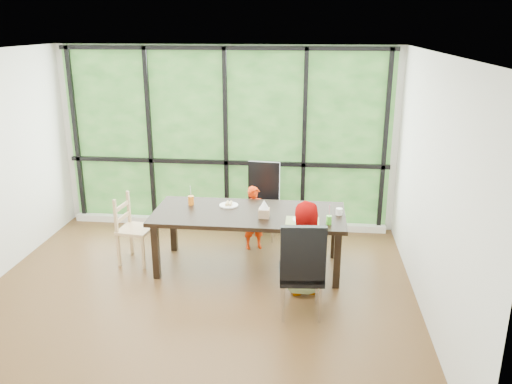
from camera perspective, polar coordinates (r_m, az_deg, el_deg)
ground at (r=6.11m, az=-6.53°, el=-11.20°), size 5.00×5.00×0.00m
back_wall at (r=7.71m, az=-3.28°, el=5.90°), size 5.00×0.00×5.00m
foliage_backdrop at (r=7.69m, az=-3.30°, el=5.87°), size 4.80×0.02×2.65m
window_mullions at (r=7.65m, az=-3.35°, el=5.80°), size 4.80×0.06×2.65m
window_sill at (r=7.99m, az=-3.23°, el=-3.40°), size 4.80×0.12×0.10m
dining_table at (r=6.54m, az=-0.78°, el=-5.32°), size 2.41×1.12×0.75m
chair_window_leather at (r=7.43m, az=0.62°, el=-1.05°), size 0.50×0.50×1.08m
chair_interior_leather at (r=5.50m, az=5.02°, el=-8.28°), size 0.50×0.50×1.08m
chair_end_beech at (r=6.85m, az=-13.12°, el=-4.03°), size 0.45×0.47×0.90m
child_toddler at (r=7.08m, az=-0.18°, el=-2.85°), size 0.38×0.31×0.89m
child_older at (r=5.91m, az=5.33°, el=-6.22°), size 0.61×0.47×1.10m
placemat at (r=6.14m, az=5.14°, el=-3.19°), size 0.40×0.29×0.01m
plate_far at (r=6.63m, az=-3.02°, el=-1.46°), size 0.24×0.24×0.02m
plate_near at (r=6.16m, az=5.28°, el=-3.07°), size 0.27×0.27×0.02m
orange_cup at (r=6.70m, az=-7.18°, el=-0.92°), size 0.07×0.07×0.12m
green_cup at (r=6.07m, az=8.05°, el=-3.07°), size 0.07×0.07×0.10m
white_mug at (r=6.39m, az=9.16°, el=-2.15°), size 0.08×0.08×0.08m
tissue_box at (r=6.22m, az=0.90°, el=-2.33°), size 0.13×0.13×0.11m
crepe_rolls_far at (r=6.63m, az=-3.02°, el=-1.26°), size 0.10×0.12×0.04m
crepe_rolls_near at (r=6.15m, az=5.28°, el=-2.84°), size 0.05×0.12×0.04m
straw_white at (r=6.67m, az=-7.21°, el=-0.12°), size 0.01×0.04×0.20m
straw_pink at (r=6.04m, az=8.08°, el=-2.26°), size 0.01×0.04×0.20m
tissue at (r=6.18m, az=0.90°, el=-1.37°), size 0.12×0.12×0.11m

